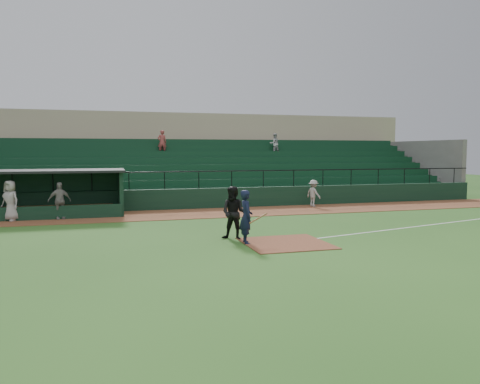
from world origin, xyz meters
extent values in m
plane|color=#2A571C|center=(0.00, 0.00, 0.00)|extent=(90.00, 90.00, 0.00)
cube|color=brown|center=(0.00, 8.00, 0.01)|extent=(40.00, 4.00, 0.03)
cube|color=brown|center=(0.00, -1.00, 0.01)|extent=(3.00, 3.00, 0.03)
cube|color=white|center=(8.00, 1.20, 0.01)|extent=(17.49, 4.44, 0.01)
cube|color=black|center=(0.00, 10.20, 0.60)|extent=(36.00, 0.35, 1.20)
cylinder|color=black|center=(0.00, 10.20, 2.20)|extent=(36.00, 0.06, 0.06)
cube|color=#61615C|center=(0.00, 15.10, 1.80)|extent=(36.00, 9.00, 3.60)
cube|color=#0E361E|center=(0.00, 14.60, 2.25)|extent=(34.56, 8.00, 4.05)
cube|color=#61615C|center=(18.00, 15.15, 2.10)|extent=(0.35, 9.50, 4.20)
cube|color=tan|center=(0.00, 21.60, 3.20)|extent=(38.00, 3.00, 6.40)
cube|color=#61615C|center=(0.00, 19.60, 3.70)|extent=(36.00, 2.00, 0.20)
imported|color=#A6A6A6|center=(6.22, 16.90, 3.94)|extent=(0.77, 0.60, 1.58)
imported|color=#9D3D39|center=(-2.31, 16.90, 4.01)|extent=(0.63, 0.41, 1.72)
cube|color=black|center=(-9.75, 10.40, 1.15)|extent=(8.50, 0.20, 2.30)
cube|color=black|center=(-5.50, 9.10, 1.15)|extent=(0.20, 2.60, 2.30)
cube|color=black|center=(-9.75, 9.10, 2.36)|extent=(8.90, 3.20, 0.12)
cube|color=olive|center=(-9.75, 10.00, 0.25)|extent=(7.65, 0.40, 0.50)
cube|color=black|center=(-9.75, 7.75, 0.35)|extent=(8.50, 0.12, 0.70)
imported|color=black|center=(-1.39, -0.58, 0.99)|extent=(0.53, 0.76, 1.98)
cylinder|color=olive|center=(-0.99, -0.78, 0.95)|extent=(0.79, 0.34, 0.35)
imported|color=black|center=(-1.61, 0.33, 1.02)|extent=(1.26, 1.20, 2.05)
imported|color=#9D9893|center=(5.82, 9.05, 0.84)|extent=(0.92, 1.19, 1.62)
imported|color=gray|center=(-8.49, 7.74, 0.95)|extent=(1.15, 0.69, 1.83)
imported|color=#A7A19C|center=(-10.71, 7.80, 1.01)|extent=(1.14, 1.07, 1.96)
camera|label=1|loc=(-6.37, -16.84, 3.39)|focal=35.12mm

